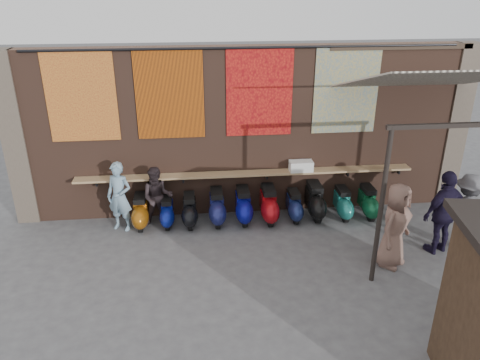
{
  "coord_description": "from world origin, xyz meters",
  "views": [
    {
      "loc": [
        -1.21,
        -7.81,
        5.42
      ],
      "look_at": [
        -0.27,
        1.2,
        1.44
      ],
      "focal_mm": 35.0,
      "sensor_mm": 36.0,
      "label": 1
    }
  ],
  "objects_px": {
    "scooter_stool_1": "(167,212)",
    "shopper_tan": "(395,226)",
    "scooter_stool_3": "(217,207)",
    "shopper_navy": "(444,212)",
    "scooter_stool_0": "(141,212)",
    "scooter_stool_4": "(243,206)",
    "scooter_stool_8": "(343,203)",
    "scooter_stool_6": "(294,206)",
    "shelf_box": "(301,166)",
    "scooter_stool_2": "(190,211)",
    "diner_right": "(158,197)",
    "scooter_stool_7": "(315,201)",
    "diner_left": "(120,197)",
    "scooter_stool_5": "(269,205)",
    "shopper_grey": "(466,211)",
    "scooter_stool_9": "(368,202)"
  },
  "relations": [
    {
      "from": "scooter_stool_0",
      "to": "scooter_stool_4",
      "type": "relative_size",
      "value": 0.94
    },
    {
      "from": "shelf_box",
      "to": "scooter_stool_2",
      "type": "relative_size",
      "value": 0.71
    },
    {
      "from": "scooter_stool_8",
      "to": "scooter_stool_0",
      "type": "bearing_deg",
      "value": 179.48
    },
    {
      "from": "shelf_box",
      "to": "diner_right",
      "type": "relative_size",
      "value": 0.37
    },
    {
      "from": "scooter_stool_3",
      "to": "scooter_stool_5",
      "type": "bearing_deg",
      "value": -1.27
    },
    {
      "from": "scooter_stool_3",
      "to": "diner_right",
      "type": "relative_size",
      "value": 0.58
    },
    {
      "from": "scooter_stool_0",
      "to": "shopper_grey",
      "type": "height_order",
      "value": "shopper_grey"
    },
    {
      "from": "scooter_stool_9",
      "to": "shopper_navy",
      "type": "distance_m",
      "value": 2.0
    },
    {
      "from": "scooter_stool_4",
      "to": "scooter_stool_7",
      "type": "bearing_deg",
      "value": 0.96
    },
    {
      "from": "scooter_stool_7",
      "to": "diner_left",
      "type": "distance_m",
      "value": 4.59
    },
    {
      "from": "shopper_navy",
      "to": "scooter_stool_5",
      "type": "bearing_deg",
      "value": -46.82
    },
    {
      "from": "scooter_stool_1",
      "to": "shopper_tan",
      "type": "bearing_deg",
      "value": -24.66
    },
    {
      "from": "scooter_stool_5",
      "to": "shopper_navy",
      "type": "xyz_separation_m",
      "value": [
        3.37,
        -1.71,
        0.5
      ]
    },
    {
      "from": "scooter_stool_4",
      "to": "shopper_navy",
      "type": "relative_size",
      "value": 0.46
    },
    {
      "from": "scooter_stool_5",
      "to": "scooter_stool_6",
      "type": "distance_m",
      "value": 0.62
    },
    {
      "from": "scooter_stool_0",
      "to": "diner_left",
      "type": "distance_m",
      "value": 0.62
    },
    {
      "from": "scooter_stool_3",
      "to": "shopper_grey",
      "type": "distance_m",
      "value": 5.44
    },
    {
      "from": "shopper_grey",
      "to": "shopper_tan",
      "type": "bearing_deg",
      "value": 42.92
    },
    {
      "from": "scooter_stool_6",
      "to": "diner_left",
      "type": "relative_size",
      "value": 0.45
    },
    {
      "from": "scooter_stool_3",
      "to": "scooter_stool_6",
      "type": "bearing_deg",
      "value": -0.62
    },
    {
      "from": "scooter_stool_7",
      "to": "shopper_grey",
      "type": "height_order",
      "value": "shopper_grey"
    },
    {
      "from": "scooter_stool_7",
      "to": "scooter_stool_5",
      "type": "bearing_deg",
      "value": -176.72
    },
    {
      "from": "scooter_stool_3",
      "to": "shopper_navy",
      "type": "xyz_separation_m",
      "value": [
        4.6,
        -1.74,
        0.52
      ]
    },
    {
      "from": "scooter_stool_3",
      "to": "diner_right",
      "type": "bearing_deg",
      "value": -179.58
    },
    {
      "from": "shopper_navy",
      "to": "shopper_tan",
      "type": "height_order",
      "value": "shopper_navy"
    },
    {
      "from": "scooter_stool_0",
      "to": "shopper_navy",
      "type": "distance_m",
      "value": 6.63
    },
    {
      "from": "shelf_box",
      "to": "shopper_navy",
      "type": "bearing_deg",
      "value": -38.35
    },
    {
      "from": "scooter_stool_7",
      "to": "scooter_stool_0",
      "type": "bearing_deg",
      "value": -179.51
    },
    {
      "from": "scooter_stool_7",
      "to": "shopper_navy",
      "type": "distance_m",
      "value": 2.9
    },
    {
      "from": "scooter_stool_5",
      "to": "shopper_tan",
      "type": "height_order",
      "value": "shopper_tan"
    },
    {
      "from": "scooter_stool_1",
      "to": "scooter_stool_2",
      "type": "height_order",
      "value": "scooter_stool_2"
    },
    {
      "from": "scooter_stool_3",
      "to": "scooter_stool_4",
      "type": "bearing_deg",
      "value": 0.83
    },
    {
      "from": "scooter_stool_2",
      "to": "diner_right",
      "type": "bearing_deg",
      "value": 177.75
    },
    {
      "from": "shelf_box",
      "to": "scooter_stool_2",
      "type": "distance_m",
      "value": 2.84
    },
    {
      "from": "scooter_stool_7",
      "to": "shopper_grey",
      "type": "xyz_separation_m",
      "value": [
        2.82,
        -1.63,
        0.42
      ]
    },
    {
      "from": "scooter_stool_3",
      "to": "shopper_navy",
      "type": "distance_m",
      "value": 4.95
    },
    {
      "from": "scooter_stool_1",
      "to": "diner_left",
      "type": "relative_size",
      "value": 0.43
    },
    {
      "from": "scooter_stool_2",
      "to": "scooter_stool_5",
      "type": "height_order",
      "value": "scooter_stool_5"
    },
    {
      "from": "scooter_stool_1",
      "to": "shopper_tan",
      "type": "xyz_separation_m",
      "value": [
        4.57,
        -2.1,
        0.55
      ]
    },
    {
      "from": "scooter_stool_8",
      "to": "shopper_tan",
      "type": "height_order",
      "value": "shopper_tan"
    },
    {
      "from": "scooter_stool_0",
      "to": "scooter_stool_4",
      "type": "xyz_separation_m",
      "value": [
        2.4,
        0.01,
        0.02
      ]
    },
    {
      "from": "scooter_stool_8",
      "to": "diner_left",
      "type": "bearing_deg",
      "value": -179.77
    },
    {
      "from": "scooter_stool_7",
      "to": "shopper_grey",
      "type": "bearing_deg",
      "value": -30.09
    },
    {
      "from": "scooter_stool_0",
      "to": "scooter_stool_7",
      "type": "relative_size",
      "value": 0.9
    },
    {
      "from": "scooter_stool_4",
      "to": "scooter_stool_0",
      "type": "bearing_deg",
      "value": -179.84
    },
    {
      "from": "scooter_stool_1",
      "to": "shelf_box",
      "type": "bearing_deg",
      "value": 5.34
    },
    {
      "from": "scooter_stool_0",
      "to": "diner_right",
      "type": "relative_size",
      "value": 0.55
    },
    {
      "from": "scooter_stool_0",
      "to": "scooter_stool_6",
      "type": "height_order",
      "value": "scooter_stool_0"
    },
    {
      "from": "scooter_stool_0",
      "to": "scooter_stool_9",
      "type": "bearing_deg",
      "value": -0.65
    },
    {
      "from": "shelf_box",
      "to": "scooter_stool_4",
      "type": "height_order",
      "value": "shelf_box"
    }
  ]
}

